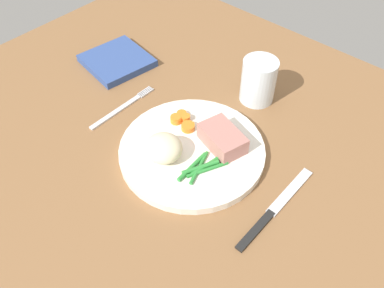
% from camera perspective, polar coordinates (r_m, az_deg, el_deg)
% --- Properties ---
extents(dining_table, '(1.20, 0.90, 0.02)m').
position_cam_1_polar(dining_table, '(0.76, 2.39, -1.11)').
color(dining_table, brown).
rests_on(dining_table, ground).
extents(dinner_plate, '(0.27, 0.27, 0.02)m').
position_cam_1_polar(dinner_plate, '(0.74, -0.00, -0.95)').
color(dinner_plate, white).
rests_on(dinner_plate, dining_table).
extents(meat_portion, '(0.10, 0.08, 0.03)m').
position_cam_1_polar(meat_portion, '(0.72, 4.34, 0.79)').
color(meat_portion, '#B2756B').
rests_on(meat_portion, dinner_plate).
extents(mashed_potatoes, '(0.07, 0.07, 0.04)m').
position_cam_1_polar(mashed_potatoes, '(0.70, -4.07, -0.57)').
color(mashed_potatoes, beige).
rests_on(mashed_potatoes, dinner_plate).
extents(carrot_slices, '(0.06, 0.04, 0.01)m').
position_cam_1_polar(carrot_slices, '(0.77, -1.44, 3.38)').
color(carrot_slices, orange).
rests_on(carrot_slices, dinner_plate).
extents(green_beans, '(0.05, 0.09, 0.01)m').
position_cam_1_polar(green_beans, '(0.70, 1.24, -3.28)').
color(green_beans, '#2D8C38').
rests_on(green_beans, dinner_plate).
extents(fork, '(0.01, 0.17, 0.00)m').
position_cam_1_polar(fork, '(0.84, -9.85, 5.11)').
color(fork, silver).
rests_on(fork, dining_table).
extents(knife, '(0.02, 0.20, 0.01)m').
position_cam_1_polar(knife, '(0.68, 11.57, -9.07)').
color(knife, black).
rests_on(knife, dining_table).
extents(water_glass, '(0.07, 0.07, 0.09)m').
position_cam_1_polar(water_glass, '(0.84, 9.35, 8.49)').
color(water_glass, silver).
rests_on(water_glass, dining_table).
extents(napkin, '(0.16, 0.15, 0.02)m').
position_cam_1_polar(napkin, '(0.96, -10.58, 11.53)').
color(napkin, '#334C8C').
rests_on(napkin, dining_table).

